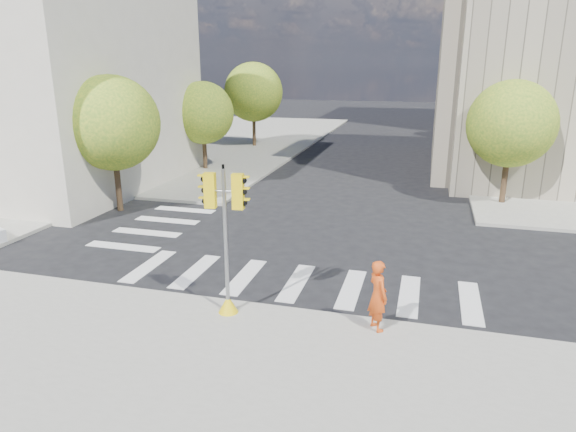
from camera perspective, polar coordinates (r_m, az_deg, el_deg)
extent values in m
plane|color=black|center=(18.68, 2.79, -5.04)|extent=(160.00, 160.00, 0.00)
cube|color=gray|center=(49.54, -13.54, 8.35)|extent=(28.00, 40.00, 0.15)
cube|color=#A0957F|center=(32.38, 25.75, 15.30)|extent=(8.00, 8.00, 14.00)
cube|color=beige|center=(34.44, -28.99, 13.20)|extent=(18.00, 14.00, 12.00)
cylinder|color=#382616|center=(25.96, -18.34, 3.20)|extent=(0.28, 0.28, 2.45)
sphere|color=#386F1F|center=(25.47, -18.96, 9.74)|extent=(4.40, 4.40, 4.40)
cylinder|color=#382616|center=(34.56, -9.22, 6.81)|extent=(0.28, 0.28, 2.17)
sphere|color=#386F1F|center=(34.21, -9.44, 11.24)|extent=(4.00, 4.00, 4.00)
cylinder|color=#382616|center=(43.71, -3.78, 9.34)|extent=(0.28, 0.28, 2.62)
sphere|color=#386F1F|center=(43.41, -3.87, 13.58)|extent=(4.80, 4.80, 4.80)
cylinder|color=#382616|center=(27.81, 22.88, 3.52)|extent=(0.28, 0.28, 2.38)
sphere|color=#386F1F|center=(27.36, 23.57, 9.37)|extent=(4.20, 4.20, 4.20)
cylinder|color=#382616|center=(39.54, 20.89, 7.43)|extent=(0.28, 0.28, 2.52)
sphere|color=#386F1F|center=(39.21, 21.36, 11.89)|extent=(4.60, 4.60, 4.60)
cylinder|color=#382616|center=(51.41, 19.77, 9.33)|extent=(0.28, 0.28, 2.27)
sphere|color=#386F1F|center=(51.18, 20.08, 12.36)|extent=(4.00, 4.00, 4.00)
cylinder|color=black|center=(31.36, 23.57, 10.31)|extent=(0.12, 0.12, 8.00)
cube|color=black|center=(31.26, 24.45, 17.58)|extent=(0.35, 0.18, 0.22)
cylinder|color=black|center=(45.23, 21.28, 12.14)|extent=(0.12, 0.12, 8.00)
cube|color=black|center=(45.16, 21.84, 17.18)|extent=(0.35, 0.18, 0.22)
cone|color=yellow|center=(14.73, -6.67, -9.68)|extent=(0.56, 0.56, 0.50)
cylinder|color=gray|center=(14.03, -6.92, -3.03)|extent=(0.11, 0.11, 4.12)
cylinder|color=black|center=(13.46, -7.23, 5.46)|extent=(0.07, 0.07, 0.12)
cylinder|color=gray|center=(13.60, -7.13, 2.77)|extent=(0.90, 0.15, 0.06)
cube|color=yellow|center=(13.71, -8.66, 2.82)|extent=(0.32, 0.25, 0.95)
cube|color=yellow|center=(13.50, -5.58, 2.72)|extent=(0.32, 0.25, 0.95)
imported|color=#CB4513|center=(13.68, 9.95, -8.67)|extent=(0.79, 0.84, 1.93)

